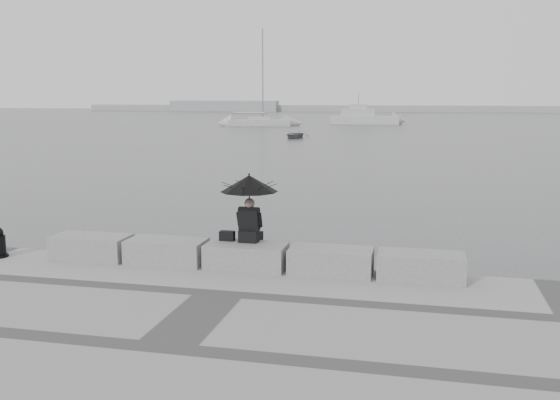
% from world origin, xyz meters
% --- Properties ---
extents(ground, '(360.00, 360.00, 0.00)m').
position_xyz_m(ground, '(0.00, 0.00, 0.00)').
color(ground, '#424447').
rests_on(ground, ground).
extents(stone_block_far_left, '(1.60, 0.80, 0.50)m').
position_xyz_m(stone_block_far_left, '(-3.40, -0.45, 0.75)').
color(stone_block_far_left, slate).
rests_on(stone_block_far_left, promenade).
extents(stone_block_left, '(1.60, 0.80, 0.50)m').
position_xyz_m(stone_block_left, '(-1.70, -0.45, 0.75)').
color(stone_block_left, slate).
rests_on(stone_block_left, promenade).
extents(stone_block_centre, '(1.60, 0.80, 0.50)m').
position_xyz_m(stone_block_centre, '(0.00, -0.45, 0.75)').
color(stone_block_centre, slate).
rests_on(stone_block_centre, promenade).
extents(stone_block_right, '(1.60, 0.80, 0.50)m').
position_xyz_m(stone_block_right, '(1.70, -0.45, 0.75)').
color(stone_block_right, slate).
rests_on(stone_block_right, promenade).
extents(stone_block_far_right, '(1.60, 0.80, 0.50)m').
position_xyz_m(stone_block_far_right, '(3.40, -0.45, 0.75)').
color(stone_block_far_right, slate).
rests_on(stone_block_far_right, promenade).
extents(seated_person, '(1.16, 1.16, 1.39)m').
position_xyz_m(seated_person, '(0.00, -0.23, 2.00)').
color(seated_person, black).
rests_on(seated_person, stone_block_centre).
extents(bag, '(0.30, 0.17, 0.19)m').
position_xyz_m(bag, '(-0.46, -0.24, 1.10)').
color(bag, black).
rests_on(bag, stone_block_centre).
extents(distant_landmass, '(180.00, 8.00, 2.80)m').
position_xyz_m(distant_landmass, '(-8.14, 154.51, 0.90)').
color(distant_landmass, '#9D9FA2').
rests_on(distant_landmass, ground).
extents(sailboat_left, '(8.69, 4.54, 12.90)m').
position_xyz_m(sailboat_left, '(-18.42, 70.13, 0.52)').
color(sailboat_left, silver).
rests_on(sailboat_left, ground).
extents(motor_cruiser, '(9.79, 3.26, 4.50)m').
position_xyz_m(motor_cruiser, '(-4.91, 78.57, 0.89)').
color(motor_cruiser, silver).
rests_on(motor_cruiser, ground).
extents(dinghy, '(3.53, 1.79, 0.58)m').
position_xyz_m(dinghy, '(-8.59, 46.22, 0.29)').
color(dinghy, slate).
rests_on(dinghy, ground).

